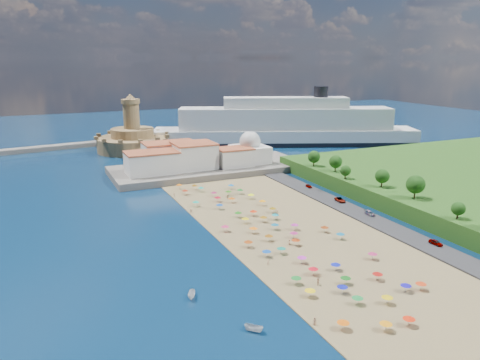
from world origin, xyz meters
name	(u,v)px	position (x,y,z in m)	size (l,w,h in m)	color
ground	(261,223)	(0.00, 0.00, 0.00)	(700.00, 700.00, 0.00)	#071938
terrace	(209,168)	(10.00, 73.00, 1.50)	(90.00, 36.00, 3.00)	#59544C
jetty	(146,159)	(-12.00, 108.00, 1.20)	(18.00, 70.00, 2.40)	#59544C
waterfront_buildings	(182,157)	(-3.05, 73.64, 7.88)	(57.00, 29.00, 11.00)	silver
domed_building	(250,150)	(30.00, 71.00, 8.97)	(16.00, 16.00, 15.00)	silver
fortress	(133,139)	(-12.00, 138.00, 6.68)	(40.00, 40.00, 32.40)	#A38151
cruise_ship	(285,127)	(77.63, 120.92, 10.40)	(157.57, 83.49, 35.13)	black
beach_parasols	(273,228)	(-1.26, -10.78, 2.15)	(30.76, 117.47, 2.20)	gray
beachgoers	(249,233)	(-8.67, -9.31, 1.12)	(27.47, 97.90, 1.85)	tan
moored_boats	(221,311)	(-32.50, -46.00, 0.77)	(10.18, 21.59, 1.53)	white
parked_cars	(358,208)	(36.00, -3.50, 1.38)	(2.91, 69.84, 1.42)	gray
hillside_trees	(393,181)	(48.51, -5.86, 10.14)	(10.40, 102.77, 7.97)	#382314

